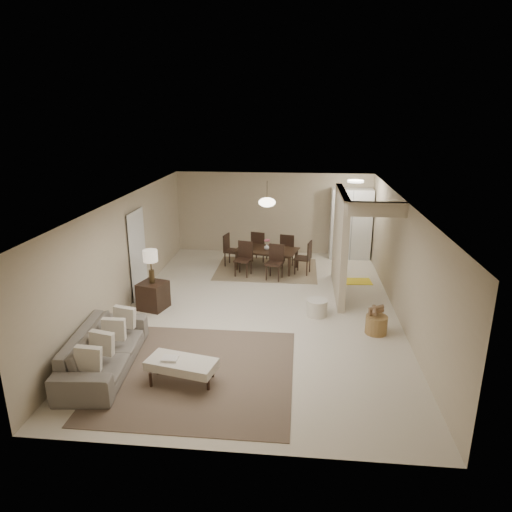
# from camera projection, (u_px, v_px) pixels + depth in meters

# --- Properties ---
(floor) EXTENTS (9.00, 9.00, 0.00)m
(floor) POSITION_uv_depth(u_px,v_px,m) (260.00, 310.00, 10.23)
(floor) COLOR beige
(floor) RESTS_ON ground
(ceiling) EXTENTS (9.00, 9.00, 0.00)m
(ceiling) POSITION_uv_depth(u_px,v_px,m) (260.00, 200.00, 9.48)
(ceiling) COLOR white
(ceiling) RESTS_ON back_wall
(back_wall) EXTENTS (6.00, 0.00, 6.00)m
(back_wall) POSITION_uv_depth(u_px,v_px,m) (273.00, 213.00, 14.12)
(back_wall) COLOR #BEAD8F
(back_wall) RESTS_ON floor
(left_wall) EXTENTS (0.00, 9.00, 9.00)m
(left_wall) POSITION_uv_depth(u_px,v_px,m) (126.00, 253.00, 10.13)
(left_wall) COLOR #BEAD8F
(left_wall) RESTS_ON floor
(right_wall) EXTENTS (0.00, 9.00, 9.00)m
(right_wall) POSITION_uv_depth(u_px,v_px,m) (402.00, 261.00, 9.57)
(right_wall) COLOR #BEAD8F
(right_wall) RESTS_ON floor
(partition) EXTENTS (0.15, 2.50, 2.50)m
(partition) POSITION_uv_depth(u_px,v_px,m) (340.00, 244.00, 10.87)
(partition) COLOR #BEAD8F
(partition) RESTS_ON floor
(doorway) EXTENTS (0.04, 0.90, 2.04)m
(doorway) POSITION_uv_depth(u_px,v_px,m) (137.00, 255.00, 10.77)
(doorway) COLOR black
(doorway) RESTS_ON floor
(pantry_cabinet) EXTENTS (1.20, 0.55, 2.10)m
(pantry_cabinet) POSITION_uv_depth(u_px,v_px,m) (351.00, 224.00, 13.63)
(pantry_cabinet) COLOR white
(pantry_cabinet) RESTS_ON floor
(flush_light) EXTENTS (0.44, 0.44, 0.05)m
(flush_light) POSITION_uv_depth(u_px,v_px,m) (356.00, 181.00, 12.31)
(flush_light) COLOR white
(flush_light) RESTS_ON ceiling
(living_rug) EXTENTS (3.20, 3.20, 0.01)m
(living_rug) POSITION_uv_depth(u_px,v_px,m) (198.00, 372.00, 7.77)
(living_rug) COLOR brown
(living_rug) RESTS_ON floor
(sofa) EXTENTS (2.45, 1.13, 0.70)m
(sofa) POSITION_uv_depth(u_px,v_px,m) (104.00, 350.00, 7.82)
(sofa) COLOR slate
(sofa) RESTS_ON floor
(ottoman_bench) EXTENTS (1.21, 0.75, 0.40)m
(ottoman_bench) POSITION_uv_depth(u_px,v_px,m) (182.00, 365.00, 7.41)
(ottoman_bench) COLOR beige
(ottoman_bench) RESTS_ON living_rug
(side_table) EXTENTS (0.69, 0.69, 0.62)m
(side_table) POSITION_uv_depth(u_px,v_px,m) (153.00, 296.00, 10.24)
(side_table) COLOR black
(side_table) RESTS_ON floor
(table_lamp) EXTENTS (0.32, 0.32, 0.76)m
(table_lamp) POSITION_uv_depth(u_px,v_px,m) (150.00, 259.00, 9.97)
(table_lamp) COLOR #47371E
(table_lamp) RESTS_ON side_table
(round_pouf) EXTENTS (0.46, 0.46, 0.36)m
(round_pouf) POSITION_uv_depth(u_px,v_px,m) (317.00, 308.00, 9.92)
(round_pouf) COLOR beige
(round_pouf) RESTS_ON floor
(wicker_basket) EXTENTS (0.57, 0.57, 0.37)m
(wicker_basket) POSITION_uv_depth(u_px,v_px,m) (376.00, 325.00, 9.11)
(wicker_basket) COLOR olive
(wicker_basket) RESTS_ON floor
(dining_rug) EXTENTS (2.80, 2.10, 0.01)m
(dining_rug) POSITION_uv_depth(u_px,v_px,m) (267.00, 269.00, 12.87)
(dining_rug) COLOR #746248
(dining_rug) RESTS_ON floor
(dining_table) EXTENTS (1.86, 1.31, 0.59)m
(dining_table) POSITION_uv_depth(u_px,v_px,m) (267.00, 260.00, 12.78)
(dining_table) COLOR black
(dining_table) RESTS_ON dining_rug
(dining_chairs) EXTENTS (2.50, 2.05, 0.92)m
(dining_chairs) POSITION_uv_depth(u_px,v_px,m) (267.00, 254.00, 12.73)
(dining_chairs) COLOR black
(dining_chairs) RESTS_ON dining_rug
(vase) EXTENTS (0.19, 0.19, 0.16)m
(vase) POSITION_uv_depth(u_px,v_px,m) (267.00, 247.00, 12.67)
(vase) COLOR white
(vase) RESTS_ON dining_table
(yellow_mat) EXTENTS (0.86, 0.57, 0.01)m
(yellow_mat) POSITION_uv_depth(u_px,v_px,m) (355.00, 281.00, 11.95)
(yellow_mat) COLOR yellow
(yellow_mat) RESTS_ON floor
(pendant_light) EXTENTS (0.46, 0.46, 0.71)m
(pendant_light) POSITION_uv_depth(u_px,v_px,m) (267.00, 202.00, 12.29)
(pendant_light) COLOR #47371E
(pendant_light) RESTS_ON ceiling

